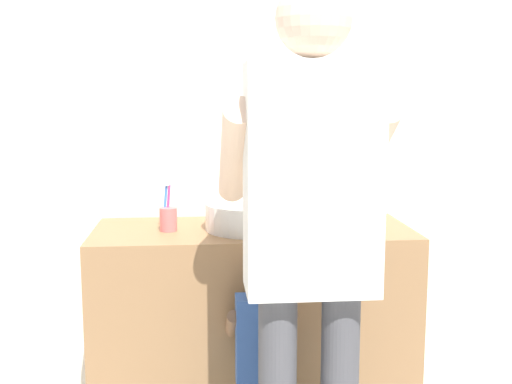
% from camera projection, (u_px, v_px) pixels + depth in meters
% --- Properties ---
extents(back_wall, '(4.40, 0.08, 2.70)m').
position_uv_depth(back_wall, '(247.00, 109.00, 2.88)').
color(back_wall, silver).
rests_on(back_wall, ground).
extents(vanity_cabinet, '(1.30, 0.54, 0.87)m').
position_uv_depth(vanity_cabinet, '(253.00, 329.00, 2.71)').
color(vanity_cabinet, olive).
rests_on(vanity_cabinet, ground).
extents(sink_basin, '(0.39, 0.39, 0.11)m').
position_uv_depth(sink_basin, '(253.00, 216.00, 2.61)').
color(sink_basin, silver).
rests_on(sink_basin, vanity_cabinet).
extents(faucet, '(0.18, 0.14, 0.18)m').
position_uv_depth(faucet, '(249.00, 200.00, 2.84)').
color(faucet, '#B7BABF').
rests_on(faucet, vanity_cabinet).
extents(toothbrush_cup, '(0.07, 0.07, 0.21)m').
position_uv_depth(toothbrush_cup, '(168.00, 218.00, 2.58)').
color(toothbrush_cup, '#D86666').
rests_on(toothbrush_cup, vanity_cabinet).
extents(soap_bottle, '(0.06, 0.06, 0.17)m').
position_uv_depth(soap_bottle, '(344.00, 209.00, 2.71)').
color(soap_bottle, '#66B2D1').
rests_on(soap_bottle, vanity_cabinet).
extents(child_toddler, '(0.25, 0.26, 0.83)m').
position_uv_depth(child_toddler, '(262.00, 354.00, 2.30)').
color(child_toddler, '#6B5B4C').
rests_on(child_toddler, ground).
extents(adult_parent, '(0.54, 0.57, 1.75)m').
position_uv_depth(adult_parent, '(310.00, 213.00, 1.99)').
color(adult_parent, '#47474C').
rests_on(adult_parent, ground).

